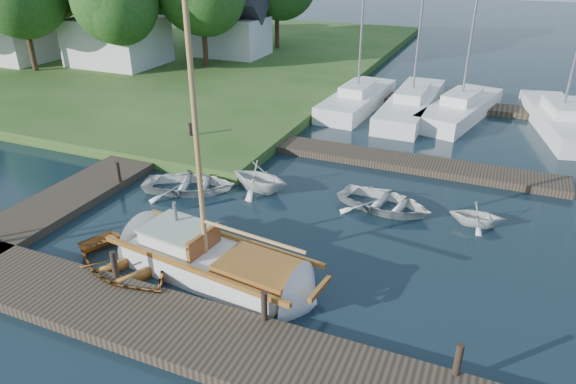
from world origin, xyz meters
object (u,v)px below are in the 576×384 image
at_px(marina_boat_1, 412,103).
at_px(mooring_post_4, 118,172).
at_px(mooring_post_3, 458,360).
at_px(house_b, 10,29).
at_px(tender_d, 478,213).
at_px(house_c, 232,27).
at_px(mooring_post_5, 190,131).
at_px(tender_c, 385,200).
at_px(mooring_post_1, 114,264).
at_px(house_a, 116,29).
at_px(mooring_post_2, 264,306).
at_px(tender_b, 259,175).
at_px(marina_boat_2, 460,107).
at_px(marina_boat_0, 357,98).
at_px(dinghy, 124,261).
at_px(sailboat, 217,265).
at_px(tender_a, 189,182).

bearing_deg(marina_boat_1, mooring_post_4, 149.70).
xyz_separation_m(mooring_post_3, house_b, (-34.00, 19.00, 2.07)).
bearing_deg(tender_d, marina_boat_1, 16.00).
relative_size(mooring_post_3, house_c, 0.15).
height_order(mooring_post_5, tender_c, mooring_post_5).
distance_m(mooring_post_1, house_a, 27.11).
relative_size(mooring_post_5, tender_d, 0.45).
height_order(mooring_post_2, tender_b, tender_b).
height_order(mooring_post_2, house_b, house_b).
distance_m(house_b, house_c, 16.13).
bearing_deg(mooring_post_4, mooring_post_5, 90.00).
bearing_deg(marina_boat_2, tender_b, 167.08).
xyz_separation_m(mooring_post_3, marina_boat_0, (-7.56, 18.74, -0.12)).
distance_m(dinghy, tender_b, 6.51).
height_order(mooring_post_2, marina_boat_0, marina_boat_0).
bearing_deg(house_b, mooring_post_1, -37.23).
bearing_deg(mooring_post_2, marina_boat_1, 90.22).
bearing_deg(marina_boat_0, tender_d, -143.18).
relative_size(mooring_post_2, mooring_post_3, 1.00).
bearing_deg(mooring_post_2, house_a, 135.67).
relative_size(mooring_post_5, tender_c, 0.24).
bearing_deg(dinghy, mooring_post_3, -70.28).
bearing_deg(mooring_post_5, mooring_post_3, -37.57).
relative_size(tender_b, house_b, 0.42).
distance_m(tender_b, marina_boat_1, 12.56).
distance_m(tender_b, house_a, 22.95).
xyz_separation_m(mooring_post_2, house_b, (-29.50, 19.00, 2.07)).
height_order(mooring_post_4, marina_boat_0, marina_boat_0).
distance_m(mooring_post_5, marina_boat_0, 10.30).
distance_m(sailboat, marina_boat_0, 17.27).
xyz_separation_m(tender_a, tender_d, (10.30, 1.49, 0.11)).
relative_size(marina_boat_2, house_c, 2.05).
height_order(dinghy, tender_b, tender_b).
height_order(mooring_post_5, house_c, house_c).
xyz_separation_m(mooring_post_1, marina_boat_2, (6.99, 19.21, -0.13)).
distance_m(mooring_post_3, tender_b, 10.60).
bearing_deg(dinghy, house_c, 45.45).
distance_m(tender_a, house_c, 23.26).
xyz_separation_m(mooring_post_4, tender_c, (9.73, 2.33, -0.35)).
xyz_separation_m(sailboat, marina_boat_2, (4.69, 17.71, 0.23)).
height_order(mooring_post_3, dinghy, mooring_post_3).
height_order(tender_b, house_b, house_b).
height_order(mooring_post_2, marina_boat_2, marina_boat_2).
bearing_deg(marina_boat_1, mooring_post_2, -179.09).
relative_size(mooring_post_4, dinghy, 0.21).
height_order(tender_d, house_c, house_c).
xyz_separation_m(tender_d, house_c, (-19.84, 19.61, 2.11)).
xyz_separation_m(house_a, house_c, (6.00, 6.00, -0.38)).
distance_m(tender_d, marina_boat_1, 12.45).
xyz_separation_m(mooring_post_4, dinghy, (3.81, -4.44, -0.30)).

